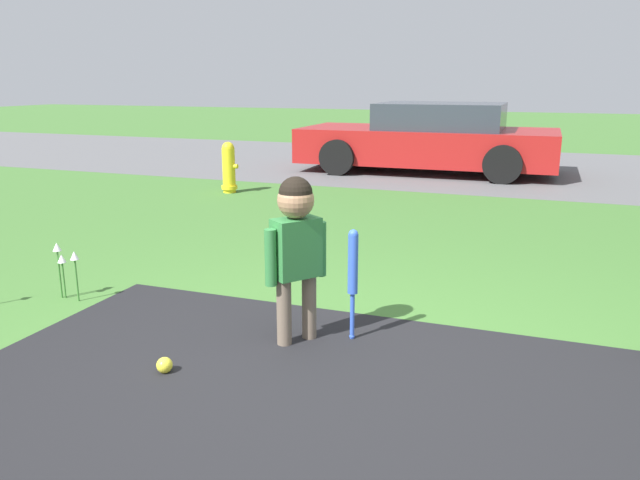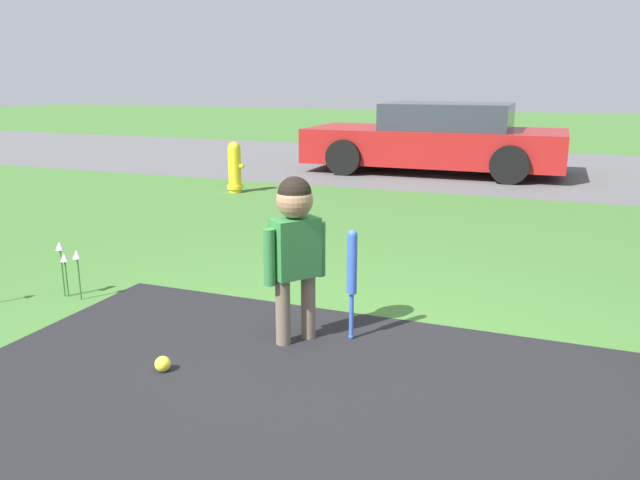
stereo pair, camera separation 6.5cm
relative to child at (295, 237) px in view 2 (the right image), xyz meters
name	(u,v)px [view 2 (the right image)]	position (x,y,z in m)	size (l,w,h in m)	color
ground_plane	(326,382)	(0.36, -0.44, -0.66)	(60.00, 60.00, 0.00)	#3D6B2D
street_strip	(500,168)	(0.36, 8.40, -0.65)	(40.00, 6.00, 0.01)	#59595B
child	(295,237)	(0.00, 0.00, 0.00)	(0.29, 0.35, 1.01)	#6B5B4C
baseball_bat	(352,269)	(0.30, 0.15, -0.21)	(0.06, 0.06, 0.69)	blue
sports_ball	(163,364)	(-0.51, -0.64, -0.61)	(0.09, 0.09, 0.09)	yellow
fire_hydrant	(235,168)	(-2.88, 4.45, -0.31)	(0.25, 0.22, 0.71)	yellow
parked_car	(437,139)	(-0.63, 7.50, -0.10)	(4.30, 2.08, 1.17)	maroon
flower_bed	(45,258)	(-1.96, 0.03, -0.34)	(0.62, 0.44, 0.41)	#38702D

